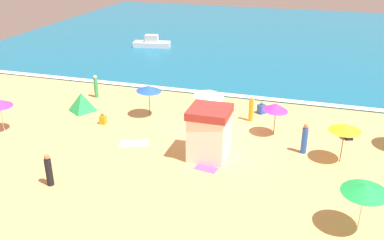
% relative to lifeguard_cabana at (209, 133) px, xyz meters
% --- Properties ---
extents(ground_plane, '(60.00, 60.00, 0.00)m').
position_rel_lifeguard_cabana_xyz_m(ground_plane, '(-0.52, 3.61, -1.50)').
color(ground_plane, '#E5B26B').
extents(ocean_water, '(60.00, 44.00, 0.10)m').
position_rel_lifeguard_cabana_xyz_m(ocean_water, '(-0.52, 31.61, -1.45)').
color(ocean_water, '#146B93').
rests_on(ocean_water, ground_plane).
extents(wave_breaker_foam, '(57.00, 0.70, 0.01)m').
position_rel_lifeguard_cabana_xyz_m(wave_breaker_foam, '(-0.52, 9.91, -1.39)').
color(wave_breaker_foam, white).
rests_on(wave_breaker_foam, ocean_water).
extents(lifeguard_cabana, '(2.18, 2.20, 2.94)m').
position_rel_lifeguard_cabana_xyz_m(lifeguard_cabana, '(0.00, 0.00, 0.00)').
color(lifeguard_cabana, white).
rests_on(lifeguard_cabana, ground_plane).
extents(beach_umbrella_3, '(2.31, 2.31, 2.25)m').
position_rel_lifeguard_cabana_xyz_m(beach_umbrella_3, '(6.99, 1.56, 0.55)').
color(beach_umbrella_3, '#4C3823').
rests_on(beach_umbrella_3, ground_plane).
extents(beach_umbrella_4, '(2.04, 2.03, 2.16)m').
position_rel_lifeguard_cabana_xyz_m(beach_umbrella_4, '(3.12, 3.89, 0.37)').
color(beach_umbrella_4, '#4C3823').
rests_on(beach_umbrella_4, ground_plane).
extents(beach_umbrella_5, '(1.96, 1.94, 2.25)m').
position_rel_lifeguard_cabana_xyz_m(beach_umbrella_5, '(-5.34, 4.44, 0.51)').
color(beach_umbrella_5, '#4C3823').
rests_on(beach_umbrella_5, ground_plane).
extents(beach_umbrella_7, '(2.53, 2.54, 2.32)m').
position_rel_lifeguard_cabana_xyz_m(beach_umbrella_7, '(7.58, -4.46, 0.58)').
color(beach_umbrella_7, silver).
rests_on(beach_umbrella_7, ground_plane).
extents(beach_umbrella_8, '(2.86, 2.85, 2.17)m').
position_rel_lifeguard_cabana_xyz_m(beach_umbrella_8, '(-1.40, 5.27, 0.31)').
color(beach_umbrella_8, silver).
rests_on(beach_umbrella_8, ground_plane).
extents(beach_tent, '(1.87, 1.93, 1.33)m').
position_rel_lifeguard_cabana_xyz_m(beach_tent, '(-10.26, 4.03, -0.83)').
color(beach_tent, green).
rests_on(beach_tent, ground_plane).
extents(beachgoer_0, '(0.38, 0.38, 0.75)m').
position_rel_lifeguard_cabana_xyz_m(beachgoer_0, '(-7.81, 2.40, -1.18)').
color(beachgoer_0, orange).
rests_on(beachgoer_0, ground_plane).
extents(beachgoer_1, '(0.35, 0.35, 1.69)m').
position_rel_lifeguard_cabana_xyz_m(beachgoer_1, '(-6.77, -5.06, -0.69)').
color(beachgoer_1, black).
rests_on(beachgoer_1, ground_plane).
extents(beachgoer_3, '(0.65, 0.65, 0.85)m').
position_rel_lifeguard_cabana_xyz_m(beachgoer_3, '(1.88, 7.17, -1.15)').
color(beachgoer_3, blue).
rests_on(beachgoer_3, ground_plane).
extents(beachgoer_4, '(0.41, 0.41, 1.76)m').
position_rel_lifeguard_cabana_xyz_m(beachgoer_4, '(-10.63, 6.74, -0.64)').
color(beachgoer_4, green).
rests_on(beachgoer_4, ground_plane).
extents(beachgoer_6, '(0.51, 0.51, 0.92)m').
position_rel_lifeguard_cabana_xyz_m(beachgoer_6, '(7.55, 4.61, -1.10)').
color(beachgoer_6, black).
rests_on(beachgoer_6, ground_plane).
extents(beachgoer_7, '(0.32, 0.32, 1.75)m').
position_rel_lifeguard_cabana_xyz_m(beachgoer_7, '(1.36, 5.69, -0.66)').
color(beachgoer_7, orange).
rests_on(beachgoer_7, ground_plane).
extents(beachgoer_8, '(0.35, 0.35, 1.78)m').
position_rel_lifeguard_cabana_xyz_m(beachgoer_8, '(5.00, 2.05, -0.65)').
color(beachgoer_8, blue).
rests_on(beachgoer_8, ground_plane).
extents(beach_towel_0, '(1.30, 0.82, 0.01)m').
position_rel_lifeguard_cabana_xyz_m(beach_towel_0, '(0.18, -1.31, -1.49)').
color(beach_towel_0, '#D84CA5').
rests_on(beach_towel_0, ground_plane).
extents(beach_towel_1, '(1.95, 1.50, 0.01)m').
position_rel_lifeguard_cabana_xyz_m(beach_towel_1, '(-4.67, 0.34, -1.49)').
color(beach_towel_1, white).
rests_on(beach_towel_1, ground_plane).
extents(small_boat_0, '(4.17, 2.09, 1.32)m').
position_rel_lifeguard_cabana_xyz_m(small_boat_0, '(-12.42, 22.50, -0.97)').
color(small_boat_0, white).
rests_on(small_boat_0, ocean_water).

